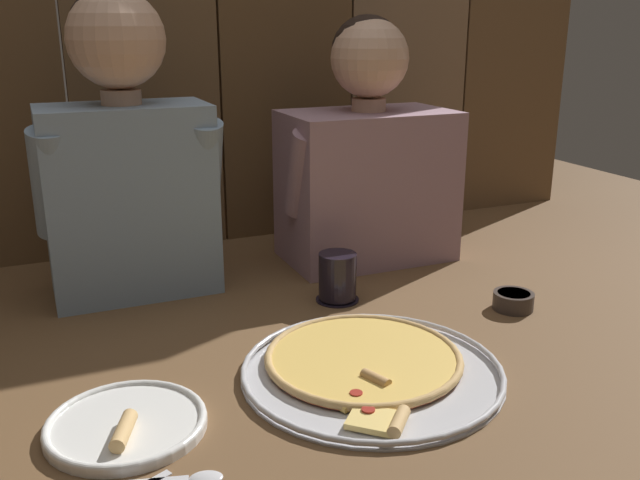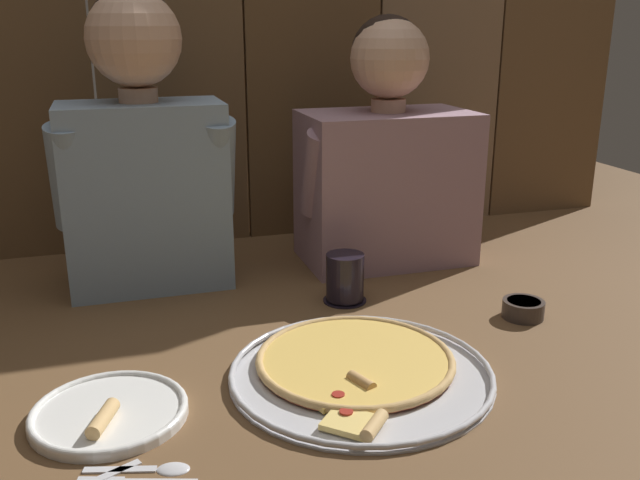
% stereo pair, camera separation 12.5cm
% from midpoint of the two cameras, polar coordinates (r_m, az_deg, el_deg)
% --- Properties ---
extents(ground_plane, '(3.20, 3.20, 0.00)m').
position_cam_midpoint_polar(ground_plane, '(1.23, 4.13, -9.41)').
color(ground_plane, brown).
extents(pizza_tray, '(0.44, 0.44, 0.03)m').
position_cam_midpoint_polar(pizza_tray, '(1.17, 6.28, -10.47)').
color(pizza_tray, silver).
rests_on(pizza_tray, ground).
extents(dinner_plate, '(0.23, 0.23, 0.03)m').
position_cam_midpoint_polar(dinner_plate, '(1.08, -13.78, -13.73)').
color(dinner_plate, white).
rests_on(dinner_plate, ground).
extents(drinking_glass, '(0.09, 0.09, 0.10)m').
position_cam_midpoint_polar(drinking_glass, '(1.44, 4.58, -3.22)').
color(drinking_glass, black).
rests_on(drinking_glass, ground).
extents(dipping_bowl, '(0.08, 0.08, 0.04)m').
position_cam_midpoint_polar(dipping_bowl, '(1.44, 18.88, -5.39)').
color(dipping_bowl, '#3D332D').
rests_on(dipping_bowl, ground).
extents(table_spoon, '(0.14, 0.06, 0.01)m').
position_cam_midpoint_polar(table_spoon, '(0.96, -9.62, -18.14)').
color(table_spoon, silver).
rests_on(table_spoon, ground).
extents(diner_left, '(0.38, 0.21, 0.63)m').
position_cam_midpoint_polar(diner_left, '(1.50, -12.16, 7.49)').
color(diner_left, '#849EB7').
rests_on(diner_left, ground).
extents(diner_right, '(0.43, 0.24, 0.58)m').
position_cam_midpoint_polar(diner_right, '(1.66, 7.73, 6.71)').
color(diner_right, gray).
rests_on(diner_right, ground).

